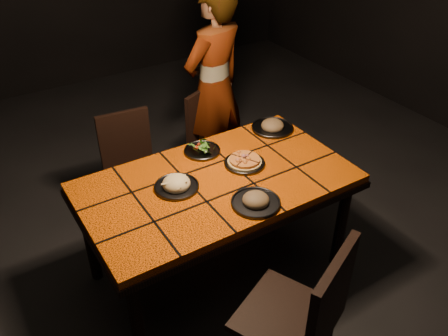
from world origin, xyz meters
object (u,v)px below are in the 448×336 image
chair_far_right (211,134)px  chair_far_left (131,162)px  plate_pizza (245,162)px  plate_pasta (176,185)px  dining_table (217,190)px  diner (214,88)px  chair_near (305,314)px

chair_far_right → chair_far_left: bearing=158.8°
plate_pizza → plate_pasta: plate_pasta is taller
dining_table → plate_pasta: plate_pasta is taller
dining_table → chair_far_right: chair_far_right is taller
plate_pizza → chair_far_left: bearing=119.6°
diner → plate_pasta: size_ratio=6.25×
chair_near → chair_far_right: (0.56, 1.80, -0.08)m
chair_far_left → plate_pizza: 0.96m
diner → chair_far_right: bearing=31.7°
chair_far_left → diner: 0.88m
chair_near → chair_far_right: size_ratio=1.17×
diner → plate_pizza: bearing=53.7°
dining_table → diner: 1.14m
plate_pasta → dining_table: bearing=-12.4°
chair_far_right → dining_table: bearing=-143.1°
chair_far_left → plate_pizza: bearing=-54.3°
chair_near → chair_far_left: 1.77m
dining_table → diner: (0.57, 0.98, 0.14)m
dining_table → chair_far_left: chair_far_left is taller
chair_far_left → plate_pasta: size_ratio=3.22×
chair_near → plate_pasta: size_ratio=3.72×
chair_far_left → plate_pasta: 0.84m
dining_table → diner: bearing=59.8°
plate_pizza → dining_table: bearing=-168.6°
chair_far_left → plate_pasta: (-0.02, -0.79, 0.29)m
chair_far_right → plate_pizza: 0.92m
plate_pasta → chair_near: bearing=-80.4°
chair_near → chair_far_right: bearing=-131.9°
chair_far_right → plate_pasta: 1.14m
plate_pasta → chair_far_left: bearing=88.9°
dining_table → chair_near: chair_near is taller
dining_table → chair_near: bearing=-94.8°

